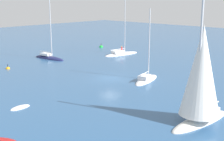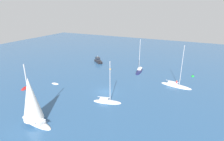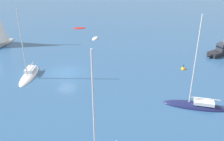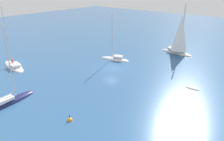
# 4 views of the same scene
# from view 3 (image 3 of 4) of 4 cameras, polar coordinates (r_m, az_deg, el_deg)

# --- Properties ---
(ground_plane) EXTENTS (160.00, 160.00, 0.00)m
(ground_plane) POSITION_cam_3_polar(r_m,az_deg,el_deg) (37.72, -10.02, -0.48)
(ground_plane) COLOR #2D5684
(motor_cruiser) EXTENTS (4.90, 4.23, 2.56)m
(motor_cruiser) POSITION_cam_3_polar(r_m,az_deg,el_deg) (46.25, 22.37, 4.01)
(motor_cruiser) COLOR black
(motor_cruiser) RESTS_ON ground
(ketch) EXTENTS (2.39, 7.27, 10.97)m
(ketch) POSITION_cam_3_polar(r_m,az_deg,el_deg) (31.25, 17.69, -7.21)
(ketch) COLOR #191E4C
(ketch) RESTS_ON ground
(sloop) EXTENTS (6.41, 3.22, 9.83)m
(sloop) POSITION_cam_3_polar(r_m,az_deg,el_deg) (37.98, -17.47, -0.89)
(sloop) COLOR white
(sloop) RESTS_ON ground
(dinghy) EXTENTS (2.23, 1.04, 0.46)m
(dinghy) POSITION_cam_3_polar(r_m,az_deg,el_deg) (50.54, -3.66, 6.91)
(dinghy) COLOR white
(dinghy) RESTS_ON ground
(rib) EXTENTS (2.40, 3.02, 0.31)m
(rib) POSITION_cam_3_polar(r_m,az_deg,el_deg) (57.11, -7.06, 9.07)
(rib) COLOR #B21E1E
(rib) RESTS_ON ground
(mooring_buoy) EXTENTS (0.64, 0.64, 1.06)m
(mooring_buoy) POSITION_cam_3_polar(r_m,az_deg,el_deg) (39.54, 15.16, 0.29)
(mooring_buoy) COLOR orange
(mooring_buoy) RESTS_ON ground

